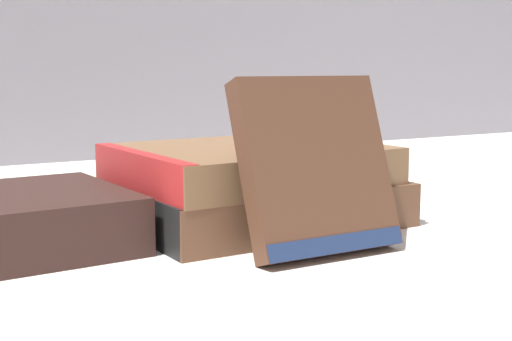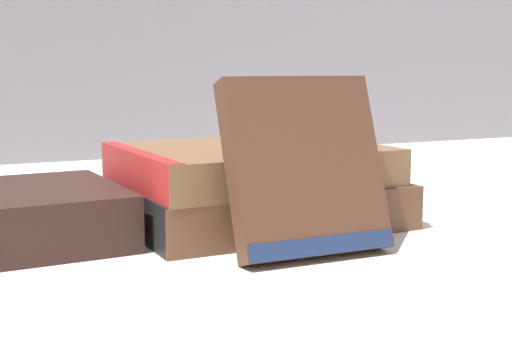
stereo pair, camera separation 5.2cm
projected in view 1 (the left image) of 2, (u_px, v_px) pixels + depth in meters
name	position (u px, v px, depth m)	size (l,w,h in m)	color
ground_plane	(220.00, 243.00, 0.52)	(3.00, 3.00, 0.00)	white
book_flat_bottom	(249.00, 202.00, 0.58)	(0.21, 0.17, 0.04)	brown
book_flat_top	(243.00, 164.00, 0.57)	(0.21, 0.17, 0.03)	brown
book_leaning_front	(317.00, 173.00, 0.48)	(0.11, 0.06, 0.12)	#4C2D1E
pocket_watch	(305.00, 142.00, 0.57)	(0.06, 0.06, 0.01)	silver
reading_glasses	(106.00, 195.00, 0.70)	(0.10, 0.05, 0.00)	#ADADB2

